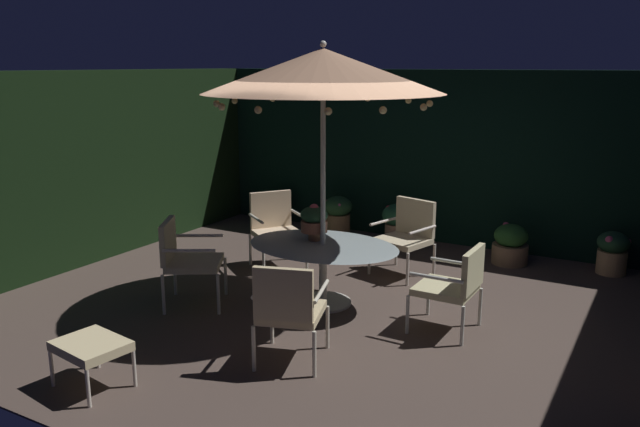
% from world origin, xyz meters
% --- Properties ---
extents(ground_plane, '(8.12, 6.67, 0.02)m').
position_xyz_m(ground_plane, '(0.00, 0.00, -0.01)').
color(ground_plane, '#4F3F38').
extents(hedge_backdrop_rear, '(8.12, 0.30, 2.59)m').
position_xyz_m(hedge_backdrop_rear, '(0.00, 3.18, 1.29)').
color(hedge_backdrop_rear, black).
rests_on(hedge_backdrop_rear, ground_plane).
extents(hedge_backdrop_left, '(0.30, 6.67, 2.59)m').
position_xyz_m(hedge_backdrop_left, '(-3.91, 0.00, 1.29)').
color(hedge_backdrop_left, black).
rests_on(hedge_backdrop_left, ground_plane).
extents(patio_dining_table, '(1.77, 1.29, 0.70)m').
position_xyz_m(patio_dining_table, '(-0.28, -0.09, 0.57)').
color(patio_dining_table, silver).
rests_on(patio_dining_table, ground_plane).
extents(patio_umbrella, '(2.59, 2.59, 2.91)m').
position_xyz_m(patio_umbrella, '(-0.28, -0.09, 2.59)').
color(patio_umbrella, silver).
rests_on(patio_umbrella, ground_plane).
extents(centerpiece_planter, '(0.31, 0.31, 0.43)m').
position_xyz_m(centerpiece_planter, '(-0.44, 0.00, 0.95)').
color(centerpiece_planter, '#A86C46').
rests_on(centerpiece_planter, patio_dining_table).
extents(patio_chair_north, '(0.61, 0.62, 0.90)m').
position_xyz_m(patio_chair_north, '(1.26, -0.11, 0.52)').
color(patio_chair_north, silver).
rests_on(patio_chair_north, ground_plane).
extents(patio_chair_northeast, '(0.78, 0.74, 0.96)m').
position_xyz_m(patio_chair_northeast, '(0.13, 1.40, 0.55)').
color(patio_chair_northeast, silver).
rests_on(patio_chair_northeast, ground_plane).
extents(patio_chair_east, '(0.83, 0.84, 1.00)m').
position_xyz_m(patio_chair_east, '(-1.53, 0.82, 0.57)').
color(patio_chair_east, silver).
rests_on(patio_chair_east, ground_plane).
extents(patio_chair_southeast, '(0.86, 0.87, 0.98)m').
position_xyz_m(patio_chair_southeast, '(-1.61, -0.88, 0.58)').
color(patio_chair_southeast, beige).
rests_on(patio_chair_southeast, ground_plane).
extents(patio_chair_south, '(0.75, 0.77, 0.98)m').
position_xyz_m(patio_chair_south, '(0.20, -1.57, 0.56)').
color(patio_chair_south, beige).
rests_on(patio_chair_south, ground_plane).
extents(ottoman_footrest, '(0.64, 0.55, 0.41)m').
position_xyz_m(ottoman_footrest, '(-1.02, -2.73, 0.36)').
color(ottoman_footrest, beige).
rests_on(ottoman_footrest, ground_plane).
extents(potted_plant_back_center, '(0.41, 0.40, 0.56)m').
position_xyz_m(potted_plant_back_center, '(2.47, 2.70, 0.30)').
color(potted_plant_back_center, tan).
rests_on(potted_plant_back_center, ground_plane).
extents(potted_plant_left_far, '(0.45, 0.45, 0.64)m').
position_xyz_m(potted_plant_left_far, '(-1.50, 2.57, 0.35)').
color(potted_plant_left_far, olive).
rests_on(potted_plant_left_far, ground_plane).
extents(potted_plant_right_near, '(0.48, 0.48, 0.55)m').
position_xyz_m(potted_plant_right_near, '(1.21, 2.49, 0.27)').
color(potted_plant_right_near, '#83664B').
rests_on(potted_plant_right_near, ground_plane).
extents(potted_plant_back_right, '(0.48, 0.48, 0.64)m').
position_xyz_m(potted_plant_back_right, '(-0.48, 2.56, 0.35)').
color(potted_plant_back_right, '#876752').
rests_on(potted_plant_back_right, ground_plane).
extents(potted_plant_back_left, '(0.48, 0.48, 0.56)m').
position_xyz_m(potted_plant_back_left, '(-2.76, 2.71, 0.30)').
color(potted_plant_back_left, olive).
rests_on(potted_plant_back_left, ground_plane).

